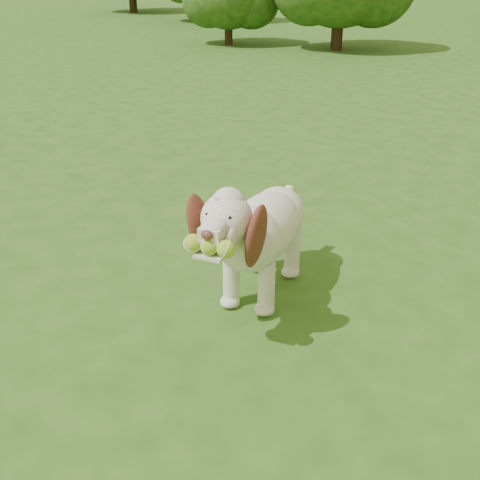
% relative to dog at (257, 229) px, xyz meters
% --- Properties ---
extents(ground, '(80.00, 80.00, 0.00)m').
position_rel_dog_xyz_m(ground, '(0.52, 0.03, -0.36)').
color(ground, '#284F16').
rests_on(ground, ground).
extents(dog, '(0.37, 1.04, 0.68)m').
position_rel_dog_xyz_m(dog, '(0.00, 0.00, 0.00)').
color(dog, silver).
rests_on(dog, ground).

